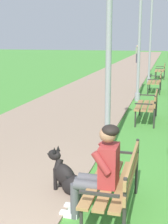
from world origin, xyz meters
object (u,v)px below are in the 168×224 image
Objects in this scene: park_bench_far at (156,80)px; pedestrian_distant at (137,54)px; lamp_post_mid at (139,37)px; park_bench_furthest at (161,70)px; lamp_post_far at (151,35)px; park_bench_mid at (149,104)px; park_bench_near at (118,179)px; dog_black at (67,177)px; lamp_post_near at (109,36)px; person_seated_on_near_bench at (100,168)px.

pedestrian_distant is at bearing 98.14° from park_bench_far.
lamp_post_mid is at bearing -104.88° from park_bench_far.
park_bench_furthest is 3.03m from lamp_post_far.
pedestrian_distant is at bearing 97.85° from lamp_post_far.
pedestrian_distant is (-2.41, 21.96, 0.33)m from park_bench_mid.
park_bench_near is at bearing -88.26° from lamp_post_far.
lamp_post_far is 2.84× the size of pedestrian_distant.
lamp_post_far is (0.10, 5.07, 0.09)m from lamp_post_mid.
park_bench_mid reaches higher than dog_black.
dog_black is 0.18× the size of lamp_post_near.
pedestrian_distant is (-1.78, 24.93, -1.46)m from lamp_post_near.
park_bench_mid is 3.52m from lamp_post_near.
park_bench_mid is at bearing 78.18° from lamp_post_near.
dog_black is (-0.91, -4.69, -0.25)m from park_bench_mid.
park_bench_mid is 0.34× the size of lamp_post_near.
lamp_post_mid is at bearing -91.15° from lamp_post_far.
park_bench_mid is 1.20× the size of person_seated_on_near_bench.
dog_black is (-0.61, 0.52, -0.42)m from person_seated_on_near_bench.
pedestrian_distant is at bearing 96.25° from park_bench_mid.
lamp_post_far is at bearing 99.51° from park_bench_far.
lamp_post_near is 5.96m from lamp_post_mid.
park_bench_far is 0.34× the size of lamp_post_near.
pedestrian_distant is at bearing 93.22° from dog_black.
lamp_post_far is at bearing 90.83° from person_seated_on_near_bench.
dog_black is 7.97m from lamp_post_mid.
lamp_post_near is (-0.69, -13.32, 1.79)m from park_bench_furthest.
park_bench_near is 0.34× the size of lamp_post_near.
lamp_post_mid is at bearing 101.19° from park_bench_mid.
pedestrian_distant reaches higher than park_bench_furthest.
park_bench_far is 16.94m from pedestrian_distant.
lamp_post_far reaches higher than lamp_post_near.
dog_black is 0.18× the size of lamp_post_mid.
park_bench_furthest is 0.34× the size of lamp_post_near.
park_bench_mid is 22.09m from pedestrian_distant.
lamp_post_far is at bearing 89.32° from lamp_post_near.
pedestrian_distant is at bearing 102.06° from park_bench_furthest.
lamp_post_mid reaches higher than park_bench_furthest.
person_seated_on_near_bench is 2.79m from lamp_post_near.
park_bench_furthest is at bearing 89.60° from park_bench_mid.
park_bench_near is 1.00× the size of park_bench_far.
park_bench_mid is 1.00× the size of park_bench_furthest.
pedestrian_distant reaches higher than dog_black.
lamp_post_mid reaches higher than park_bench_near.
park_bench_near is 0.32× the size of lamp_post_far.
park_bench_near is 0.96m from dog_black.
lamp_post_far is (-0.48, 2.88, 1.91)m from park_bench_far.
person_seated_on_near_bench is at bearing -81.80° from lamp_post_near.
park_bench_mid is 5.23m from person_seated_on_near_bench.
dog_black is 0.17× the size of lamp_post_far.
park_bench_furthest is (0.08, 5.17, 0.00)m from park_bench_far.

